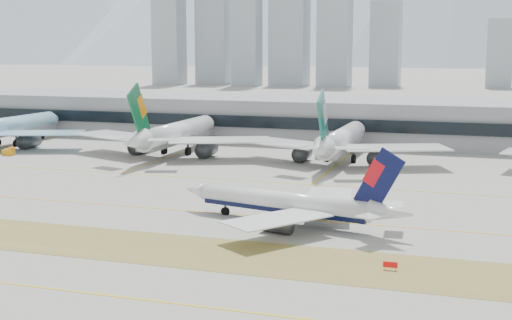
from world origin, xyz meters
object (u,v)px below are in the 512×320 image
(widebody_korean, at_px, (4,128))
(widebody_cathay, at_px, (340,142))
(widebody_eva, at_px, (174,135))
(terminal, at_px, (322,119))
(taxiing_airliner, at_px, (292,204))

(widebody_korean, distance_m, widebody_cathay, 114.75)
(widebody_eva, distance_m, terminal, 61.98)
(widebody_korean, xyz_separation_m, widebody_eva, (62.77, 0.02, 0.23))
(taxiing_airliner, xyz_separation_m, widebody_cathay, (-5.62, 74.52, 2.18))
(widebody_korean, relative_size, widebody_eva, 0.96)
(widebody_eva, xyz_separation_m, widebody_cathay, (51.97, 1.27, -0.23))
(taxiing_airliner, height_order, terminal, taxiing_airliner)
(taxiing_airliner, xyz_separation_m, widebody_eva, (-57.59, 73.25, 2.41))
(taxiing_airliner, height_order, widebody_cathay, widebody_cathay)
(widebody_korean, height_order, terminal, widebody_korean)
(taxiing_airliner, bearing_deg, widebody_korean, -18.13)
(widebody_eva, relative_size, widebody_cathay, 1.04)
(terminal, bearing_deg, widebody_korean, -152.67)
(widebody_korean, bearing_deg, taxiing_airliner, -119.52)
(taxiing_airliner, xyz_separation_m, terminal, (-22.07, 124.03, 3.55))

